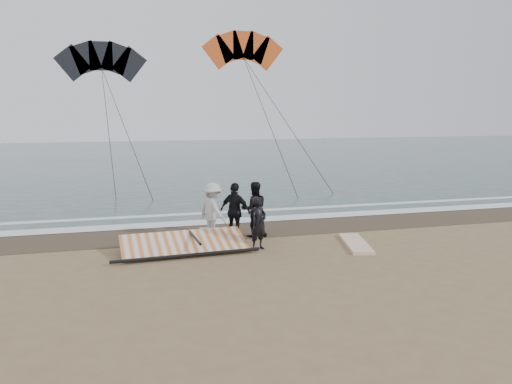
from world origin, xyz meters
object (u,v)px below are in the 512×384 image
at_px(board_white, 356,243).
at_px(sail_rig, 182,244).
at_px(board_cream, 206,238).
at_px(man_main, 259,223).

height_order(board_white, sail_rig, sail_rig).
xyz_separation_m(board_white, sail_rig, (-5.45, 0.76, 0.15)).
distance_m(board_cream, sail_rig, 1.49).
bearing_deg(board_white, man_main, -171.79).
height_order(board_white, board_cream, board_cream).
distance_m(man_main, board_white, 3.25).
bearing_deg(man_main, board_cream, 98.92).
xyz_separation_m(man_main, board_white, (3.14, -0.29, -0.78)).
height_order(board_cream, sail_rig, sail_rig).
distance_m(board_white, sail_rig, 5.50).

